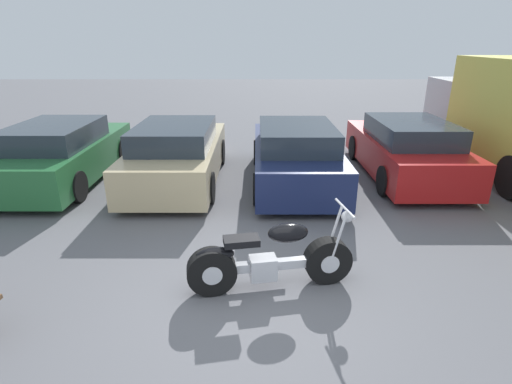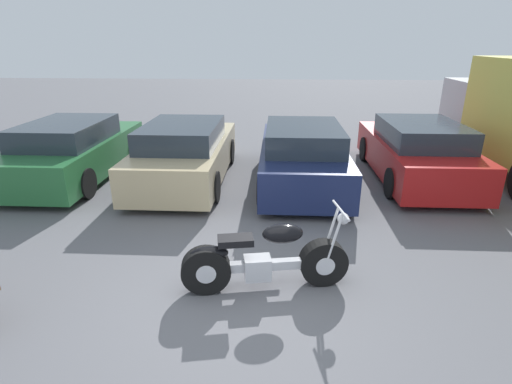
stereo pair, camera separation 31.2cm
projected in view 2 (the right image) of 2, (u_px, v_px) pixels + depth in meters
The scene contains 6 objects.
ground_plane at pixel (242, 307), 4.85m from camera, with size 60.00×60.00×0.00m, color slate.
motorcycle at pixel (263, 260), 5.10m from camera, with size 2.15×0.76×1.07m.
parked_car_green at pixel (74, 151), 9.23m from camera, with size 1.86×4.38×1.35m.
parked_car_champagne at pixel (186, 153), 9.04m from camera, with size 1.86×4.38×1.35m.
parked_car_navy at pixel (302, 156), 8.83m from camera, with size 1.86×4.38×1.35m.
parked_car_red at pixel (416, 152), 9.15m from camera, with size 1.86×4.38×1.35m.
Camera 2 is at (0.39, -4.02, 3.04)m, focal length 28.00 mm.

